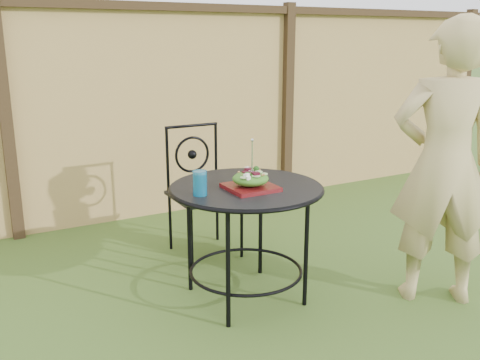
{
  "coord_description": "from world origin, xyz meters",
  "views": [
    {
      "loc": [
        -1.7,
        -2.3,
        1.57
      ],
      "look_at": [
        -0.21,
        0.4,
        0.75
      ],
      "focal_mm": 40.0,
      "sensor_mm": 36.0,
      "label": 1
    }
  ],
  "objects_px": {
    "patio_chair": "(201,187)",
    "salad_plate": "(250,187)",
    "diner": "(444,165)",
    "patio_table": "(246,208)"
  },
  "relations": [
    {
      "from": "diner",
      "to": "patio_chair",
      "type": "bearing_deg",
      "value": -22.71
    },
    {
      "from": "salad_plate",
      "to": "diner",
      "type": "bearing_deg",
      "value": -24.78
    },
    {
      "from": "diner",
      "to": "salad_plate",
      "type": "distance_m",
      "value": 1.15
    },
    {
      "from": "patio_chair",
      "to": "salad_plate",
      "type": "relative_size",
      "value": 3.52
    },
    {
      "from": "diner",
      "to": "salad_plate",
      "type": "height_order",
      "value": "diner"
    },
    {
      "from": "salad_plate",
      "to": "patio_chair",
      "type": "bearing_deg",
      "value": 83.51
    },
    {
      "from": "patio_chair",
      "to": "diner",
      "type": "relative_size",
      "value": 0.56
    },
    {
      "from": "patio_table",
      "to": "diner",
      "type": "xyz_separation_m",
      "value": [
        1.02,
        -0.56,
        0.27
      ]
    },
    {
      "from": "diner",
      "to": "patio_table",
      "type": "bearing_deg",
      "value": 4.56
    },
    {
      "from": "patio_table",
      "to": "diner",
      "type": "relative_size",
      "value": 0.54
    }
  ]
}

